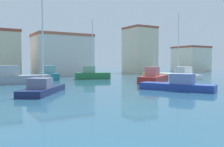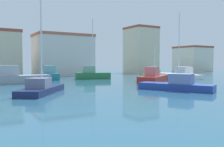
# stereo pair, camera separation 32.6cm
# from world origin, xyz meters

# --- Properties ---
(water) EXTENTS (160.00, 160.00, 0.00)m
(water) POSITION_xyz_m (15.00, 20.00, 0.00)
(water) COLOR #285670
(water) RESTS_ON ground
(sailboat_white_inner_mooring) EXTENTS (2.89, 8.68, 10.38)m
(sailboat_white_inner_mooring) POSITION_xyz_m (27.26, 24.42, 0.62)
(sailboat_white_inner_mooring) COLOR white
(sailboat_white_inner_mooring) RESTS_ON water
(sailboat_green_distant_north) EXTENTS (5.50, 3.18, 8.99)m
(sailboat_green_distant_north) POSITION_xyz_m (14.55, 29.99, 0.71)
(sailboat_green_distant_north) COLOR #28703D
(sailboat_green_distant_north) RESTS_ON water
(sailboat_yellow_far_left) EXTENTS (4.34, 1.87, 5.02)m
(sailboat_yellow_far_left) POSITION_xyz_m (28.73, 32.19, 0.46)
(sailboat_yellow_far_left) COLOR gold
(sailboat_yellow_far_left) RESTS_ON water
(motorboat_blue_outer_mooring) EXTENTS (4.54, 6.72, 1.52)m
(motorboat_blue_outer_mooring) POSITION_xyz_m (14.55, 12.52, 0.51)
(motorboat_blue_outer_mooring) COLOR #233D93
(motorboat_blue_outer_mooring) RESTS_ON water
(motorboat_grey_center_channel) EXTENTS (8.17, 2.72, 2.17)m
(motorboat_grey_center_channel) POSITION_xyz_m (2.83, 27.25, 0.71)
(motorboat_grey_center_channel) COLOR gray
(motorboat_grey_center_channel) RESTS_ON water
(motorboat_red_near_pier) EXTENTS (6.85, 5.64, 1.97)m
(motorboat_red_near_pier) POSITION_xyz_m (18.50, 20.43, 0.60)
(motorboat_red_near_pier) COLOR #B22823
(motorboat_red_near_pier) RESTS_ON water
(motorboat_teal_mid_harbor) EXTENTS (3.01, 6.50, 2.06)m
(motorboat_teal_mid_harbor) POSITION_xyz_m (8.77, 32.95, 0.67)
(motorboat_teal_mid_harbor) COLOR #1E707A
(motorboat_teal_mid_harbor) RESTS_ON water
(sailboat_navy_distant_east) EXTENTS (5.17, 6.14, 9.83)m
(sailboat_navy_distant_east) POSITION_xyz_m (3.42, 16.50, 0.49)
(sailboat_navy_distant_east) COLOR #19234C
(sailboat_navy_distant_east) RESTS_ON water
(yacht_club) EXTENTS (10.73, 7.44, 7.97)m
(yacht_club) POSITION_xyz_m (14.45, 42.83, 4.00)
(yacht_club) COLOR beige
(yacht_club) RESTS_ON ground
(warehouse_block) EXTENTS (6.32, 6.72, 11.05)m
(warehouse_block) POSITION_xyz_m (34.65, 44.29, 5.54)
(warehouse_block) COLOR beige
(warehouse_block) RESTS_ON ground
(waterfront_apartments) EXTENTS (7.93, 8.09, 6.97)m
(waterfront_apartments) POSITION_xyz_m (52.80, 44.32, 3.49)
(waterfront_apartments) COLOR beige
(waterfront_apartments) RESTS_ON ground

